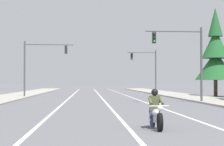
{
  "coord_description": "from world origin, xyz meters",
  "views": [
    {
      "loc": [
        -1.34,
        -8.2,
        1.72
      ],
      "look_at": [
        0.46,
        23.28,
        2.37
      ],
      "focal_mm": 68.69,
      "sensor_mm": 36.0,
      "label": 1
    }
  ],
  "objects_px": {
    "traffic_signal_mid_right": "(148,65)",
    "traffic_signal_near_right": "(185,53)",
    "traffic_signal_near_left": "(39,60)",
    "motorcycle_with_rider": "(156,113)",
    "conifer_tree_right_verge_far": "(215,56)"
  },
  "relations": [
    {
      "from": "traffic_signal_near_right",
      "to": "motorcycle_with_rider",
      "type": "bearing_deg",
      "value": -106.14
    },
    {
      "from": "traffic_signal_near_left",
      "to": "traffic_signal_mid_right",
      "type": "distance_m",
      "value": 18.57
    },
    {
      "from": "motorcycle_with_rider",
      "to": "traffic_signal_near_right",
      "type": "xyz_separation_m",
      "value": [
        5.52,
        19.08,
        3.5
      ]
    },
    {
      "from": "traffic_signal_near_right",
      "to": "traffic_signal_near_left",
      "type": "xyz_separation_m",
      "value": [
        -13.37,
        13.03,
        0.04
      ]
    },
    {
      "from": "traffic_signal_near_right",
      "to": "traffic_signal_mid_right",
      "type": "height_order",
      "value": "same"
    },
    {
      "from": "traffic_signal_mid_right",
      "to": "conifer_tree_right_verge_far",
      "type": "height_order",
      "value": "conifer_tree_right_verge_far"
    },
    {
      "from": "traffic_signal_near_left",
      "to": "motorcycle_with_rider",
      "type": "bearing_deg",
      "value": -76.26
    },
    {
      "from": "motorcycle_with_rider",
      "to": "traffic_signal_near_left",
      "type": "relative_size",
      "value": 0.35
    },
    {
      "from": "traffic_signal_near_left",
      "to": "traffic_signal_mid_right",
      "type": "height_order",
      "value": "same"
    },
    {
      "from": "traffic_signal_near_left",
      "to": "traffic_signal_mid_right",
      "type": "bearing_deg",
      "value": 41.76
    },
    {
      "from": "conifer_tree_right_verge_far",
      "to": "traffic_signal_near_left",
      "type": "bearing_deg",
      "value": -176.48
    },
    {
      "from": "traffic_signal_mid_right",
      "to": "conifer_tree_right_verge_far",
      "type": "xyz_separation_m",
      "value": [
        6.35,
        -11.13,
        0.71
      ]
    },
    {
      "from": "traffic_signal_mid_right",
      "to": "traffic_signal_near_right",
      "type": "bearing_deg",
      "value": -91.09
    },
    {
      "from": "motorcycle_with_rider",
      "to": "traffic_signal_mid_right",
      "type": "height_order",
      "value": "traffic_signal_mid_right"
    },
    {
      "from": "motorcycle_with_rider",
      "to": "traffic_signal_near_left",
      "type": "height_order",
      "value": "traffic_signal_near_left"
    }
  ]
}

